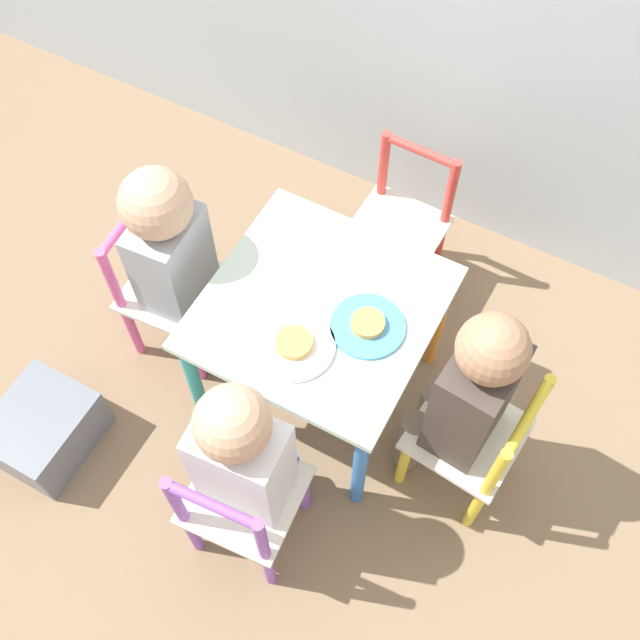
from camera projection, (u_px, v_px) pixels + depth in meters
name	position (u px, v px, depth m)	size (l,w,h in m)	color
ground_plane	(320.00, 388.00, 2.21)	(6.00, 6.00, 0.00)	#7F664C
kids_table	(320.00, 321.00, 1.88)	(0.55, 0.55, 0.46)	silver
chair_purple	(241.00, 505.00, 1.78)	(0.28, 0.28, 0.50)	silver
chair_yellow	(475.00, 440.00, 1.86)	(0.29, 0.29, 0.50)	silver
chair_pink	(168.00, 288.00, 2.10)	(0.28, 0.28, 0.50)	silver
chair_red	(399.00, 228.00, 2.21)	(0.27, 0.27, 0.50)	silver
child_front	(246.00, 455.00, 1.65)	(0.21, 0.22, 0.72)	#4C608E
child_right	(467.00, 394.00, 1.71)	(0.22, 0.21, 0.75)	#7A6B5B
child_left	(175.00, 253.00, 1.91)	(0.23, 0.21, 0.72)	#7A6B5B
plate_front	(294.00, 345.00, 1.75)	(0.20, 0.20, 0.03)	white
plate_right	(368.00, 325.00, 1.78)	(0.18, 0.18, 0.03)	#4C9EE0
storage_bin	(45.00, 429.00, 2.05)	(0.23, 0.27, 0.17)	slate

